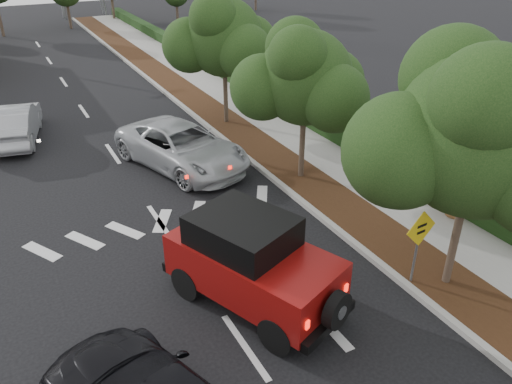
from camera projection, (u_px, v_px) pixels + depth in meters
ground at (245, 346)px, 11.09m from camera, size 120.00×120.00×0.00m
curb at (216, 133)px, 22.29m from camera, size 0.20×70.00×0.15m
planting_strip at (236, 129)px, 22.71m from camera, size 1.80×70.00×0.12m
sidewalk at (272, 122)px, 23.50m from camera, size 2.00×70.00×0.12m
hedge at (297, 111)px, 23.92m from camera, size 0.80×70.00×0.80m
transmission_tower at (85, 17)px, 50.92m from camera, size 7.00×4.00×28.00m
street_tree_near at (445, 284)px, 13.02m from camera, size 3.80×3.80×5.92m
street_tree_mid at (301, 178)px, 18.46m from camera, size 3.20×3.20×5.32m
street_tree_far at (226, 124)px, 23.52m from camera, size 3.40×3.40×5.62m
red_jeep at (247, 260)px, 11.95m from camera, size 3.44×4.77×2.33m
silver_suv_ahead at (182, 147)px, 19.00m from camera, size 4.36×6.42×1.63m
silver_sedan_oncoming at (14, 123)px, 21.30m from camera, size 2.68×5.15×1.62m
speed_hump_sign at (419, 237)px, 12.32m from camera, size 0.99×0.11×2.11m
terracotta_planter at (460, 193)px, 15.51m from camera, size 0.77×0.77×1.35m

